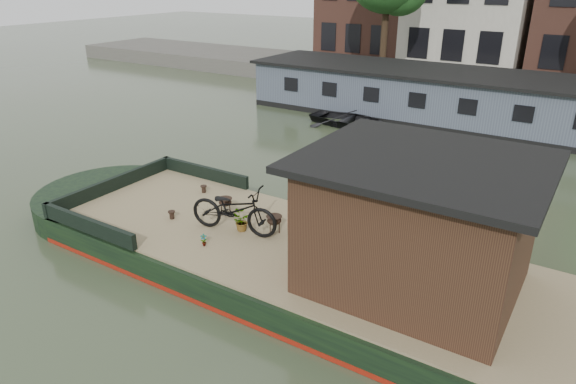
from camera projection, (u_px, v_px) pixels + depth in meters
The scene contains 16 objects.
ground at pixel (308, 277), 10.79m from camera, with size 120.00×120.00×0.00m, color #2F3823.
houseboat_hull at pixel (256, 249), 11.35m from camera, with size 14.01×4.02×0.60m.
houseboat_deck at pixel (309, 251), 10.55m from camera, with size 11.80×3.80×0.05m, color #897555.
bow_bulwark at pixel (136, 191), 12.98m from camera, with size 3.00×4.00×0.35m.
cabin at pixel (417, 222), 8.97m from camera, with size 4.00×3.50×2.42m.
bicycle at pixel (234, 209), 11.10m from camera, with size 0.71×2.03×1.07m, color black.
potted_plant_c at pixel (240, 221), 11.26m from camera, with size 0.41×0.35×0.45m, color #9D332D.
potted_plant_d at pixel (342, 220), 11.15m from camera, with size 0.34×0.34×0.61m, color maroon.
potted_plant_e at pixel (204, 240), 10.66m from camera, with size 0.14×0.10×0.27m, color #9A3A2D.
brazier_front at pixel (274, 224), 11.20m from camera, with size 0.37×0.37×0.40m, color black, non-canonical shape.
brazier_rear at pixel (225, 206), 12.10m from camera, with size 0.36×0.36×0.39m, color black, non-canonical shape.
bollard_port at pixel (204, 189), 13.29m from camera, with size 0.17×0.17×0.19m, color black.
bollard_stbd at pixel (172, 215), 11.86m from camera, with size 0.17×0.17×0.19m, color black.
dinghy at pixel (350, 117), 21.46m from camera, with size 2.53×3.54×0.73m, color black.
far_houseboat at pixel (480, 102), 21.26m from camera, with size 20.40×4.40×2.11m.
quay at pixel (510, 88), 26.50m from camera, with size 60.00×6.00×0.90m, color #47443F.
Camera 1 is at (4.61, -8.00, 5.89)m, focal length 32.00 mm.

